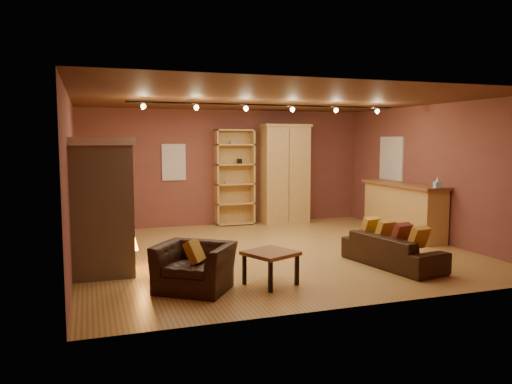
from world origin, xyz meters
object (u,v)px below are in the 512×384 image
object	(u,v)px
fireplace	(102,206)
armoire	(284,174)
bar_counter	(403,209)
coffee_table	(271,256)
loveseat	(393,244)
armchair	(194,259)
bookcase	(234,176)

from	to	relation	value
fireplace	armoire	distance (m)	5.68
bar_counter	coffee_table	distance (m)	4.72
loveseat	bar_counter	bearing A→B (deg)	-48.65
loveseat	armchair	distance (m)	3.38
bar_counter	bookcase	bearing A→B (deg)	139.38
armoire	loveseat	xyz separation A→B (m)	(0.08, -4.59, -0.87)
loveseat	coffee_table	world-z (taller)	loveseat
bookcase	bar_counter	bearing A→B (deg)	-40.62
fireplace	bar_counter	world-z (taller)	fireplace
bookcase	loveseat	bearing A→B (deg)	-74.33
coffee_table	armchair	bearing A→B (deg)	174.57
bookcase	loveseat	size ratio (longest dim) A/B	1.25
bar_counter	armoire	bearing A→B (deg)	126.49
fireplace	loveseat	size ratio (longest dim) A/B	1.14
bookcase	coffee_table	size ratio (longest dim) A/B	2.74
bookcase	armchair	distance (m)	5.47
loveseat	armchair	xyz separation A→B (m)	(-3.37, -0.25, 0.07)
bookcase	coffee_table	distance (m)	5.27
fireplace	armchair	xyz separation A→B (m)	(1.16, -1.30, -0.62)
fireplace	armchair	size ratio (longest dim) A/B	1.79
loveseat	coffee_table	distance (m)	2.31
fireplace	bar_counter	xyz separation A→B (m)	(6.24, 1.11, -0.48)
bar_counter	armchair	world-z (taller)	bar_counter
bar_counter	fireplace	bearing A→B (deg)	-169.91
bookcase	bar_counter	xyz separation A→B (m)	(3.05, -2.62, -0.60)
armoire	armchair	size ratio (longest dim) A/B	2.07
coffee_table	loveseat	bearing A→B (deg)	8.82
bookcase	loveseat	xyz separation A→B (m)	(1.34, -4.78, -0.82)
armoire	bar_counter	world-z (taller)	armoire
bookcase	fireplace	bearing A→B (deg)	-130.56
bar_counter	armchair	size ratio (longest dim) A/B	2.03
armoire	coffee_table	world-z (taller)	armoire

